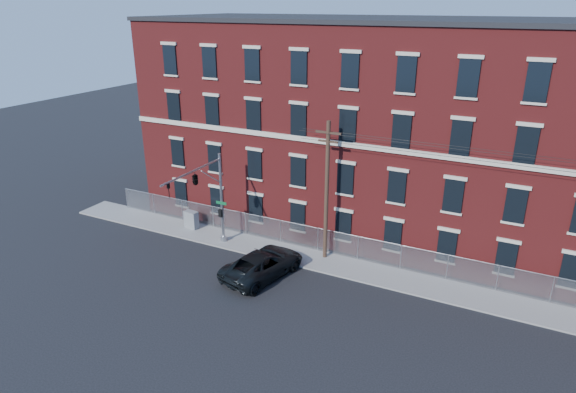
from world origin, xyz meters
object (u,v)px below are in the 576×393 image
(traffic_signal_mast, at_px, (202,186))
(pickup_truck, at_px, (263,264))
(utility_cabinet, at_px, (191,220))
(utility_pole_near, at_px, (327,189))

(traffic_signal_mast, distance_m, pickup_truck, 6.94)
(pickup_truck, relative_size, utility_cabinet, 4.37)
(traffic_signal_mast, bearing_deg, pickup_truck, -8.21)
(pickup_truck, bearing_deg, utility_pole_near, -110.78)
(traffic_signal_mast, bearing_deg, utility_pole_near, 23.14)
(utility_pole_near, bearing_deg, pickup_truck, -123.76)
(traffic_signal_mast, height_order, pickup_truck, traffic_signal_mast)
(traffic_signal_mast, distance_m, utility_pole_near, 8.70)
(pickup_truck, bearing_deg, utility_cabinet, -10.75)
(traffic_signal_mast, height_order, utility_cabinet, traffic_signal_mast)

